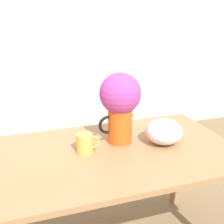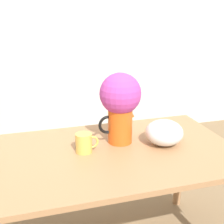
{
  "view_description": "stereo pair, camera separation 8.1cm",
  "coord_description": "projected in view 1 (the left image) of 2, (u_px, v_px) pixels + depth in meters",
  "views": [
    {
      "loc": [
        -0.48,
        -1.4,
        1.51
      ],
      "look_at": [
        0.08,
        0.22,
        0.92
      ],
      "focal_mm": 50.0,
      "sensor_mm": 36.0,
      "label": 1
    },
    {
      "loc": [
        -0.41,
        -1.42,
        1.51
      ],
      "look_at": [
        0.08,
        0.22,
        0.92
      ],
      "focal_mm": 50.0,
      "sensor_mm": 36.0,
      "label": 2
    }
  ],
  "objects": [
    {
      "name": "wall_back",
      "position": [
        47.0,
        26.0,
        3.3
      ],
      "size": [
        8.0,
        0.05,
        2.6
      ],
      "color": "silver",
      "rests_on": "ground_plane"
    },
    {
      "name": "table",
      "position": [
        110.0,
        166.0,
        1.79
      ],
      "size": [
        1.46,
        0.87,
        0.73
      ],
      "color": "#A3754C",
      "rests_on": "ground_plane"
    },
    {
      "name": "flower_vase",
      "position": [
        120.0,
        101.0,
        1.81
      ],
      "size": [
        0.25,
        0.24,
        0.42
      ],
      "color": "#E05619",
      "rests_on": "table"
    },
    {
      "name": "coffee_mug",
      "position": [
        85.0,
        143.0,
        1.73
      ],
      "size": [
        0.13,
        0.09,
        0.11
      ],
      "color": "gold",
      "rests_on": "table"
    },
    {
      "name": "white_bowl",
      "position": [
        164.0,
        132.0,
        1.85
      ],
      "size": [
        0.22,
        0.22,
        0.15
      ],
      "color": "silver",
      "rests_on": "table"
    }
  ]
}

